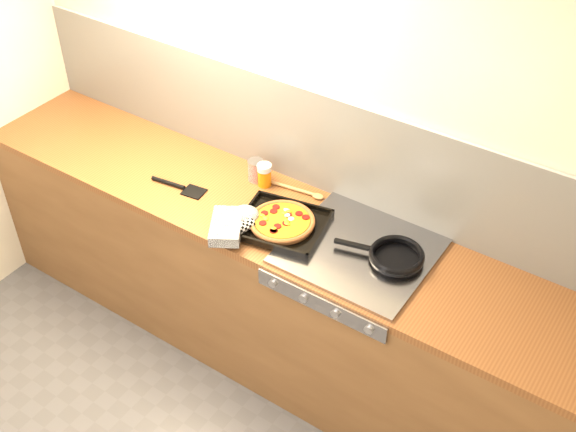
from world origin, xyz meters
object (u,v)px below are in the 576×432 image
Objects in this scene: frying_pan at (395,256)px; tomato_can at (256,170)px; juice_glass at (264,175)px; pizza_on_tray at (267,222)px.

tomato_can is (-0.82, 0.15, 0.02)m from frying_pan.
juice_glass is (-0.76, 0.14, 0.02)m from frying_pan.
juice_glass is (-0.20, 0.26, 0.02)m from pizza_on_tray.
tomato_can reaches higher than frying_pan.
pizza_on_tray is 0.37m from tomato_can.
pizza_on_tray is at bearing -46.59° from tomato_can.
tomato_can is at bearing 169.73° from frying_pan.
juice_glass is at bearing -10.63° from tomato_can.
pizza_on_tray reaches higher than frying_pan.
juice_glass reaches higher than pizza_on_tray.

